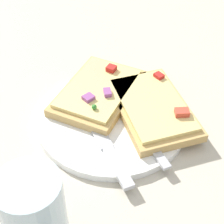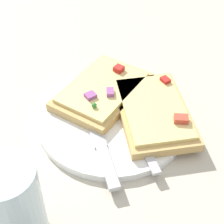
{
  "view_description": "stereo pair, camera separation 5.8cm",
  "coord_description": "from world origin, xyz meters",
  "px_view_note": "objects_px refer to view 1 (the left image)",
  "views": [
    {
      "loc": [
        0.35,
        -0.24,
        0.42
      ],
      "look_at": [
        0.0,
        0.0,
        0.02
      ],
      "focal_mm": 60.0,
      "sensor_mm": 36.0,
      "label": 1
    },
    {
      "loc": [
        0.38,
        -0.19,
        0.42
      ],
      "look_at": [
        0.0,
        0.0,
        0.02
      ],
      "focal_mm": 60.0,
      "sensor_mm": 36.0,
      "label": 2
    }
  ],
  "objects_px": {
    "pizza_slice_corner": "(153,107)",
    "plate": "(112,119)",
    "knife": "(105,144)",
    "pizza_slice_main": "(98,92)",
    "fork": "(131,117)",
    "drinking_glass": "(35,216)"
  },
  "relations": [
    {
      "from": "pizza_slice_main",
      "to": "drinking_glass",
      "type": "bearing_deg",
      "value": -168.42
    },
    {
      "from": "fork",
      "to": "knife",
      "type": "relative_size",
      "value": 1.0
    },
    {
      "from": "pizza_slice_main",
      "to": "drinking_glass",
      "type": "distance_m",
      "value": 0.27
    },
    {
      "from": "pizza_slice_main",
      "to": "pizza_slice_corner",
      "type": "relative_size",
      "value": 1.01
    },
    {
      "from": "plate",
      "to": "fork",
      "type": "distance_m",
      "value": 0.03
    },
    {
      "from": "knife",
      "to": "fork",
      "type": "bearing_deg",
      "value": -58.08
    },
    {
      "from": "fork",
      "to": "plate",
      "type": "bearing_deg",
      "value": 57.48
    },
    {
      "from": "plate",
      "to": "fork",
      "type": "height_order",
      "value": "fork"
    },
    {
      "from": "knife",
      "to": "pizza_slice_main",
      "type": "xyz_separation_m",
      "value": [
        -0.1,
        0.05,
        0.01
      ]
    },
    {
      "from": "fork",
      "to": "pizza_slice_corner",
      "type": "distance_m",
      "value": 0.04
    },
    {
      "from": "pizza_slice_corner",
      "to": "plate",
      "type": "bearing_deg",
      "value": 82.11
    },
    {
      "from": "fork",
      "to": "pizza_slice_main",
      "type": "xyz_separation_m",
      "value": [
        -0.07,
        -0.01,
        0.01
      ]
    },
    {
      "from": "knife",
      "to": "pizza_slice_corner",
      "type": "xyz_separation_m",
      "value": [
        -0.02,
        0.1,
        0.01
      ]
    },
    {
      "from": "pizza_slice_main",
      "to": "drinking_glass",
      "type": "xyz_separation_m",
      "value": [
        0.18,
        -0.19,
        0.04
      ]
    },
    {
      "from": "drinking_glass",
      "to": "pizza_slice_corner",
      "type": "bearing_deg",
      "value": 111.85
    },
    {
      "from": "drinking_glass",
      "to": "fork",
      "type": "bearing_deg",
      "value": 116.83
    },
    {
      "from": "plate",
      "to": "fork",
      "type": "relative_size",
      "value": 1.18
    },
    {
      "from": "knife",
      "to": "pizza_slice_main",
      "type": "bearing_deg",
      "value": -16.27
    },
    {
      "from": "pizza_slice_corner",
      "to": "drinking_glass",
      "type": "height_order",
      "value": "drinking_glass"
    },
    {
      "from": "knife",
      "to": "pizza_slice_corner",
      "type": "bearing_deg",
      "value": -69.1
    },
    {
      "from": "fork",
      "to": "knife",
      "type": "xyz_separation_m",
      "value": [
        0.02,
        -0.06,
        -0.0
      ]
    },
    {
      "from": "plate",
      "to": "knife",
      "type": "height_order",
      "value": "knife"
    }
  ]
}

